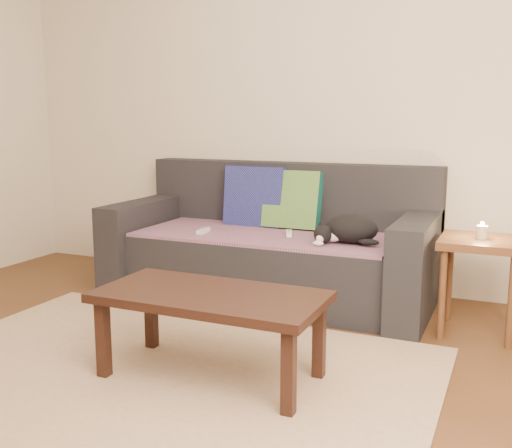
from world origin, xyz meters
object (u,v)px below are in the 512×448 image
object	(u,v)px
wii_remote_b	(289,234)
side_table	(480,255)
coffee_table	(210,303)
sofa	(272,250)
wii_remote_a	(203,231)
cat	(348,230)

from	to	relation	value
wii_remote_b	side_table	size ratio (longest dim) A/B	0.28
side_table	coffee_table	xyz separation A→B (m)	(-1.06, -1.11, -0.08)
sofa	side_table	size ratio (longest dim) A/B	3.93
wii_remote_b	wii_remote_a	bearing A→B (deg)	82.56
side_table	cat	bearing A→B (deg)	177.68
sofa	wii_remote_a	xyz separation A→B (m)	(-0.37, -0.26, 0.15)
wii_remote_a	wii_remote_b	size ratio (longest dim) A/B	1.00
sofa	coffee_table	distance (m)	1.35
wii_remote_b	side_table	xyz separation A→B (m)	(1.15, -0.09, -0.01)
sofa	coffee_table	bearing A→B (deg)	-79.42
sofa	wii_remote_b	xyz separation A→B (m)	(0.17, -0.12, 0.15)
wii_remote_a	wii_remote_b	xyz separation A→B (m)	(0.54, 0.14, 0.00)
cat	wii_remote_a	size ratio (longest dim) A/B	2.59
cat	coffee_table	xyz separation A→B (m)	(-0.32, -1.14, -0.16)
wii_remote_b	coffee_table	xyz separation A→B (m)	(0.08, -1.21, -0.10)
cat	wii_remote_b	distance (m)	0.41
wii_remote_a	wii_remote_b	bearing A→B (deg)	-80.52
wii_remote_a	coffee_table	distance (m)	1.24
sofa	coffee_table	size ratio (longest dim) A/B	2.06
wii_remote_a	side_table	distance (m)	1.69
wii_remote_a	coffee_table	world-z (taller)	wii_remote_a
cat	side_table	distance (m)	0.75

